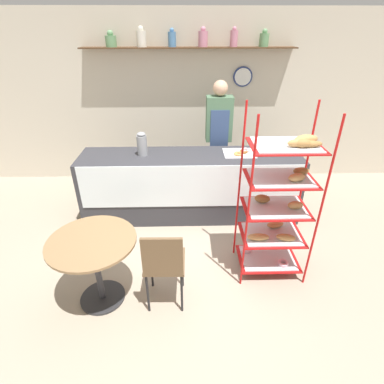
{
  "coord_description": "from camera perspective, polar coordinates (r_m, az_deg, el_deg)",
  "views": [
    {
      "loc": [
        -0.07,
        -2.57,
        2.46
      ],
      "look_at": [
        0.0,
        0.41,
        0.79
      ],
      "focal_mm": 28.0,
      "sensor_mm": 36.0,
      "label": 1
    }
  ],
  "objects": [
    {
      "name": "back_wall",
      "position": [
        5.18,
        -0.6,
        17.15
      ],
      "size": [
        10.0,
        0.3,
        2.7
      ],
      "color": "beige",
      "rests_on": "ground_plane"
    },
    {
      "name": "coffee_carafe",
      "position": [
        4.06,
        -9.51,
        8.99
      ],
      "size": [
        0.13,
        0.13,
        0.32
      ],
      "color": "gray",
      "rests_on": "display_counter"
    },
    {
      "name": "donut_tray_counter",
      "position": [
        4.15,
        9.25,
        7.43
      ],
      "size": [
        0.42,
        0.36,
        0.04
      ],
      "color": "silver",
      "rests_on": "display_counter"
    },
    {
      "name": "person_worker",
      "position": [
        4.59,
        5.03,
        10.56
      ],
      "size": [
        0.38,
        0.23,
        1.79
      ],
      "color": "#282833",
      "rests_on": "ground_plane"
    },
    {
      "name": "cafe_table",
      "position": [
        3.01,
        -18.1,
        -11.38
      ],
      "size": [
        0.82,
        0.82,
        0.75
      ],
      "color": "#262628",
      "rests_on": "ground_plane"
    },
    {
      "name": "cafe_chair",
      "position": [
        2.83,
        -5.39,
        -13.1
      ],
      "size": [
        0.39,
        0.39,
        0.9
      ],
      "rotation": [
        0.0,
        0.0,
        9.41
      ],
      "color": "black",
      "rests_on": "ground_plane"
    },
    {
      "name": "pastry_rack",
      "position": [
        3.18,
        16.17,
        -1.95
      ],
      "size": [
        0.71,
        0.52,
        1.84
      ],
      "color": "#B71414",
      "rests_on": "ground_plane"
    },
    {
      "name": "display_counter",
      "position": [
        4.25,
        -0.26,
        1.24
      ],
      "size": [
        3.0,
        0.69,
        0.92
      ],
      "color": "#333338",
      "rests_on": "ground_plane"
    },
    {
      "name": "ground_plane",
      "position": [
        3.56,
        0.17,
        -14.42
      ],
      "size": [
        14.0,
        14.0,
        0.0
      ],
      "primitive_type": "plane",
      "color": "gray"
    }
  ]
}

